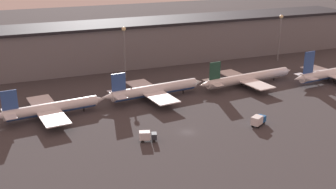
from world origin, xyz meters
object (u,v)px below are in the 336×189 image
object	(u,v)px
airplane_4	(334,73)
airplane_3	(247,78)
airplane_2	(154,90)
service_vehicle_1	(147,136)
airplane_1	(50,108)
service_vehicle_3	(258,120)

from	to	relation	value
airplane_4	airplane_3	bearing A→B (deg)	161.80
airplane_2	service_vehicle_1	world-z (taller)	airplane_2
airplane_1	airplane_2	bearing A→B (deg)	-0.10
airplane_4	service_vehicle_3	xyz separation A→B (m)	(-56.47, -28.73, -1.52)
airplane_3	service_vehicle_1	world-z (taller)	airplane_3
service_vehicle_1	service_vehicle_3	size ratio (longest dim) A/B	0.86
airplane_3	airplane_1	bearing A→B (deg)	176.99
airplane_2	service_vehicle_3	bearing A→B (deg)	-65.16
service_vehicle_3	airplane_1	bearing A→B (deg)	122.05
airplane_3	service_vehicle_1	distance (m)	64.79
airplane_3	airplane_4	world-z (taller)	airplane_4
airplane_2	service_vehicle_1	bearing A→B (deg)	-119.93
airplane_3	service_vehicle_3	distance (m)	40.95
airplane_2	airplane_4	bearing A→B (deg)	-11.81
airplane_3	service_vehicle_1	size ratio (longest dim) A/B	8.58
airplane_2	airplane_3	bearing A→B (deg)	-5.75
airplane_2	service_vehicle_1	distance (m)	36.51
airplane_1	airplane_2	xyz separation A→B (m)	(38.03, 4.40, 0.18)
airplane_2	airplane_1	bearing A→B (deg)	179.90
airplane_1	airplane_2	world-z (taller)	airplane_2
service_vehicle_1	service_vehicle_3	bearing A→B (deg)	13.38
airplane_1	airplane_3	distance (m)	78.83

